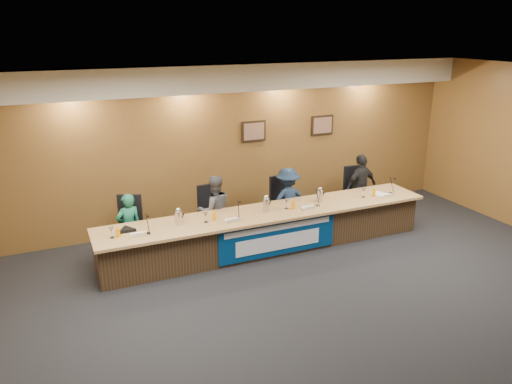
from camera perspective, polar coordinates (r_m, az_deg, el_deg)
floor at (r=7.33m, az=9.60°, el=-13.65°), size 10.00×10.00×0.00m
ceiling at (r=6.26m, az=11.18°, el=12.02°), size 10.00×8.00×0.04m
wall_back at (r=10.04m, az=-2.44°, el=5.41°), size 10.00×0.04×3.20m
soffit at (r=9.60m, az=-2.00°, el=12.97°), size 10.00×0.50×0.50m
dais_body at (r=9.03m, az=1.40°, el=-4.47°), size 6.00×0.80×0.70m
dais_top at (r=8.85m, az=1.55°, el=-2.35°), size 6.10×0.95×0.05m
banner at (r=8.67m, az=2.57°, el=-5.26°), size 2.20×0.02×0.65m
banner_text_upper at (r=8.58m, az=2.63°, el=-4.07°), size 2.00×0.01×0.10m
banner_text_lower at (r=8.69m, az=2.60°, el=-5.77°), size 1.60×0.01×0.28m
wall_photo_left at (r=10.11m, az=-0.28°, el=6.96°), size 0.52×0.04×0.42m
wall_photo_right at (r=10.84m, az=7.57°, el=7.58°), size 0.52×0.04×0.42m
panelist_a at (r=8.82m, az=-14.31°, el=-3.89°), size 0.48×0.37×1.19m
panelist_b at (r=9.14m, az=-4.74°, el=-2.11°), size 0.67×0.54×1.33m
panelist_c at (r=9.70m, az=3.61°, el=-0.94°), size 0.85×0.49×1.30m
panelist_d at (r=10.54m, az=11.86°, el=0.55°), size 0.86×0.48×1.39m
office_chair_a at (r=8.96m, az=-14.36°, el=-4.36°), size 0.63×0.63×0.08m
office_chair_b at (r=9.30m, az=-4.91°, el=-2.97°), size 0.51×0.51×0.08m
office_chair_c at (r=9.84m, az=3.33°, el=-1.69°), size 0.55×0.55×0.08m
office_chair_d at (r=10.68m, az=11.48°, el=-0.39°), size 0.51×0.51×0.08m
nameplate_a at (r=7.97m, az=-13.23°, el=-4.73°), size 0.24×0.08×0.10m
microphone_a at (r=8.08m, az=-12.23°, el=-4.61°), size 0.07×0.07×0.02m
juice_glass_a at (r=8.03m, az=-15.49°, el=-4.50°), size 0.06×0.06×0.15m
water_glass_a at (r=8.02m, az=-16.17°, el=-4.48°), size 0.08×0.08×0.18m
nameplate_b at (r=8.32m, az=-2.63°, el=-3.21°), size 0.24×0.08×0.10m
microphone_b at (r=8.50m, az=-2.10°, el=-2.99°), size 0.07×0.07×0.02m
juice_glass_b at (r=8.43m, az=-4.81°, el=-2.75°), size 0.06×0.06×0.15m
water_glass_b at (r=8.34m, az=-5.76°, el=-2.90°), size 0.08×0.08×0.18m
nameplate_c at (r=8.93m, az=6.20°, el=-1.77°), size 0.24×0.08×0.10m
microphone_c at (r=9.15m, az=6.91°, el=-1.53°), size 0.07×0.07×0.02m
juice_glass_c at (r=8.93m, az=4.28°, el=-1.49°), size 0.06×0.06×0.15m
water_glass_c at (r=8.93m, az=3.50°, el=-1.38°), size 0.08×0.08×0.18m
nameplate_d at (r=9.84m, az=14.86°, el=-0.36°), size 0.24×0.08×0.10m
microphone_d at (r=10.10m, az=15.07°, el=-0.10°), size 0.07×0.07×0.02m
juice_glass_d at (r=9.83m, az=13.32°, el=-0.07°), size 0.06×0.06×0.15m
water_glass_d at (r=9.73m, az=12.20°, el=-0.09°), size 0.08×0.08×0.18m
carafe_left at (r=8.29m, az=-8.85°, el=-2.97°), size 0.12×0.12×0.24m
carafe_mid at (r=8.76m, az=1.16°, el=-1.50°), size 0.11×0.11×0.25m
carafe_right at (r=9.35m, az=7.29°, el=-0.45°), size 0.12×0.12×0.22m
speakerphone at (r=8.24m, az=-14.55°, el=-4.20°), size 0.32×0.32×0.05m
paper_stack at (r=10.02m, az=13.93°, el=-0.21°), size 0.26×0.33×0.01m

